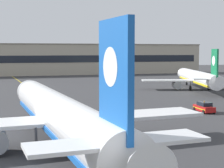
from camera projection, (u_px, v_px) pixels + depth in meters
taxiway_centreline at (64, 113)px, 58.15m from camera, size 11.59×179.66×0.01m
airliner_foreground at (59, 114)px, 37.11m from camera, size 32.26×41.52×11.65m
airliner_background at (198, 78)px, 92.52m from camera, size 27.97×35.50×10.14m
service_car_nearest at (204, 107)px, 58.80m from camera, size 2.12×4.27×1.79m
safety_cone_by_nose_gear at (46, 116)px, 53.85m from camera, size 0.44×0.44×0.55m
terminal_building at (51, 59)px, 150.97m from camera, size 129.37×12.40×12.63m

